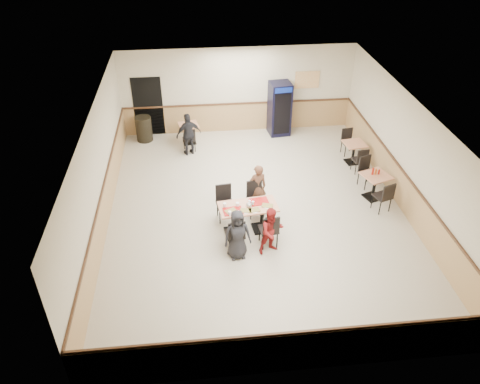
{
  "coord_description": "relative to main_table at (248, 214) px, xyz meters",
  "views": [
    {
      "loc": [
        -1.55,
        -10.2,
        7.63
      ],
      "look_at": [
        -0.51,
        -0.5,
        1.02
      ],
      "focal_mm": 35.0,
      "sensor_mm": 36.0,
      "label": 1
    }
  ],
  "objects": [
    {
      "name": "main_table",
      "position": [
        0.0,
        0.0,
        0.0
      ],
      "size": [
        1.54,
        0.89,
        0.78
      ],
      "rotation": [
        0.0,
        0.0,
        0.11
      ],
      "color": "black",
      "rests_on": "ground"
    },
    {
      "name": "side_table_far_chair_north",
      "position": [
        3.74,
        3.66,
        -0.08
      ],
      "size": [
        0.46,
        0.46,
        0.88
      ],
      "primitive_type": null,
      "rotation": [
        0.0,
        0.0,
        0.13
      ],
      "color": "black",
      "rests_on": "ground"
    },
    {
      "name": "side_table_near",
      "position": [
        3.72,
        1.12,
        -0.02
      ],
      "size": [
        0.89,
        0.89,
        0.75
      ],
      "rotation": [
        0.0,
        0.0,
        0.33
      ],
      "color": "black",
      "rests_on": "ground"
    },
    {
      "name": "trash_bin",
      "position": [
        -2.95,
        5.35,
        -0.09
      ],
      "size": [
        0.55,
        0.55,
        0.87
      ],
      "primitive_type": "cylinder",
      "color": "black",
      "rests_on": "ground"
    },
    {
      "name": "pepsi_cooler",
      "position": [
        1.75,
        5.39,
        0.41
      ],
      "size": [
        0.78,
        0.78,
        1.86
      ],
      "rotation": [
        0.0,
        0.0,
        0.11
      ],
      "color": "black",
      "rests_on": "ground"
    },
    {
      "name": "side_table_far",
      "position": [
        3.74,
        3.11,
        -0.06
      ],
      "size": [
        0.73,
        0.73,
        0.69
      ],
      "rotation": [
        0.0,
        0.0,
        0.13
      ],
      "color": "black",
      "rests_on": "ground"
    },
    {
      "name": "room_shell",
      "position": [
        2.11,
        3.35,
        0.06
      ],
      "size": [
        10.0,
        10.0,
        10.0
      ],
      "color": "silver",
      "rests_on": "ground"
    },
    {
      "name": "diner_woman_left",
      "position": [
        -0.37,
        -0.94,
        0.14
      ],
      "size": [
        0.69,
        0.5,
        1.32
      ],
      "primitive_type": "imported",
      "rotation": [
        0.0,
        0.0,
        0.13
      ],
      "color": "black",
      "rests_on": "ground"
    },
    {
      "name": "tabletop_clutter",
      "position": [
        -0.07,
        -0.07,
        0.29
      ],
      "size": [
        1.29,
        0.73,
        0.12
      ],
      "rotation": [
        0.0,
        0.0,
        0.11
      ],
      "color": "#AD0C0B",
      "rests_on": "main_table"
    },
    {
      "name": "back_table",
      "position": [
        -1.42,
        5.0,
        -0.07
      ],
      "size": [
        0.74,
        0.74,
        0.68
      ],
      "rotation": [
        0.0,
        0.0,
        0.18
      ],
      "color": "black",
      "rests_on": "ground"
    },
    {
      "name": "side_table_far_chair_south",
      "position": [
        3.74,
        2.55,
        -0.08
      ],
      "size": [
        0.46,
        0.46,
        0.88
      ],
      "primitive_type": null,
      "rotation": [
        0.0,
        0.0,
        3.27
      ],
      "color": "black",
      "rests_on": "ground"
    },
    {
      "name": "side_table_near_chair_north",
      "position": [
        3.72,
        1.72,
        -0.05
      ],
      "size": [
        0.56,
        0.56,
        0.95
      ],
      "primitive_type": null,
      "rotation": [
        0.0,
        0.0,
        0.33
      ],
      "color": "black",
      "rests_on": "ground"
    },
    {
      "name": "diner_woman_right",
      "position": [
        0.46,
        -0.84,
        0.11
      ],
      "size": [
        0.73,
        0.65,
        1.25
      ],
      "primitive_type": "imported",
      "rotation": [
        0.0,
        0.0,
        0.34
      ],
      "color": "maroon",
      "rests_on": "ground"
    },
    {
      "name": "condiment_caddy",
      "position": [
        3.69,
        1.17,
        0.32
      ],
      "size": [
        0.23,
        0.06,
        0.2
      ],
      "color": "#A6190B",
      "rests_on": "side_table_near"
    },
    {
      "name": "lone_diner",
      "position": [
        -1.42,
        4.23,
        0.19
      ],
      "size": [
        0.9,
        0.61,
        1.43
      ],
      "primitive_type": "imported",
      "rotation": [
        0.0,
        0.0,
        3.48
      ],
      "color": "black",
      "rests_on": "ground"
    },
    {
      "name": "back_table_chair_lone",
      "position": [
        -1.42,
        4.45,
        -0.09
      ],
      "size": [
        0.47,
        0.47,
        0.87
      ],
      "primitive_type": null,
      "rotation": [
        0.0,
        0.0,
        3.32
      ],
      "color": "black",
      "rests_on": "ground"
    },
    {
      "name": "main_chairs",
      "position": [
        -0.05,
        -0.01,
        -0.02
      ],
      "size": [
        1.48,
        1.85,
        0.99
      ],
      "rotation": [
        0.0,
        0.0,
        0.11
      ],
      "color": "black",
      "rests_on": "ground"
    },
    {
      "name": "side_table_near_chair_south",
      "position": [
        3.72,
        0.52,
        -0.05
      ],
      "size": [
        0.56,
        0.56,
        0.95
      ],
      "primitive_type": null,
      "rotation": [
        0.0,
        0.0,
        3.48
      ],
      "color": "black",
      "rests_on": "ground"
    },
    {
      "name": "diner_man_opposite",
      "position": [
        0.37,
        0.94,
        0.17
      ],
      "size": [
        0.56,
        0.42,
        1.39
      ],
      "primitive_type": "imported",
      "rotation": [
        0.0,
        0.0,
        3.33
      ],
      "color": "brown",
      "rests_on": "ground"
    },
    {
      "name": "ground",
      "position": [
        0.34,
        0.8,
        -0.52
      ],
      "size": [
        10.0,
        10.0,
        0.0
      ],
      "primitive_type": "plane",
      "color": "beige",
      "rests_on": "ground"
    }
  ]
}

